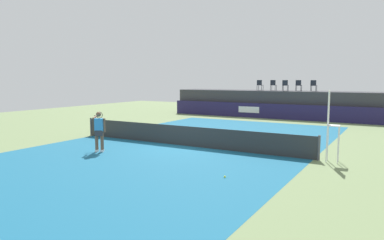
{
  "coord_description": "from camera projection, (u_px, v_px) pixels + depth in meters",
  "views": [
    {
      "loc": [
        8.85,
        -14.45,
        3.2
      ],
      "look_at": [
        -0.74,
        2.0,
        1.0
      ],
      "focal_mm": 33.5,
      "sensor_mm": 36.0,
      "label": 1
    }
  ],
  "objects": [
    {
      "name": "ground_plane",
      "position": [
        213.0,
        137.0,
        19.77
      ],
      "size": [
        48.0,
        48.0,
        0.0
      ],
      "primitive_type": "plane",
      "color": "#6B7F51"
    },
    {
      "name": "net_post_far",
      "position": [
        319.0,
        148.0,
        14.04
      ],
      "size": [
        0.1,
        0.1,
        1.0
      ],
      "primitive_type": "cylinder",
      "color": "#4C4C51",
      "rests_on": "ground"
    },
    {
      "name": "tennis_net",
      "position": [
        184.0,
        136.0,
        17.15
      ],
      "size": [
        12.4,
        0.02,
        0.95
      ],
      "primitive_type": "cube",
      "color": "#2D2D2D",
      "rests_on": "ground"
    },
    {
      "name": "spectator_chair_center",
      "position": [
        285.0,
        85.0,
        29.41
      ],
      "size": [
        0.48,
        0.48,
        0.89
      ],
      "color": "#1E232D",
      "rests_on": "spectator_platform"
    },
    {
      "name": "umpire_chair",
      "position": [
        331.0,
        121.0,
        13.71
      ],
      "size": [
        0.46,
        0.46,
        2.76
      ],
      "color": "white",
      "rests_on": "ground"
    },
    {
      "name": "spectator_chair_right",
      "position": [
        299.0,
        85.0,
        29.3
      ],
      "size": [
        0.47,
        0.47,
        0.89
      ],
      "color": "#1E232D",
      "rests_on": "spectator_platform"
    },
    {
      "name": "spectator_chair_far_left",
      "position": [
        260.0,
        85.0,
        30.75
      ],
      "size": [
        0.44,
        0.44,
        0.89
      ],
      "color": "#1E232D",
      "rests_on": "spectator_platform"
    },
    {
      "name": "spectator_platform",
      "position": [
        279.0,
        104.0,
        30.2
      ],
      "size": [
        18.0,
        2.8,
        2.2
      ],
      "primitive_type": "cube",
      "color": "#38383D",
      "rests_on": "ground"
    },
    {
      "name": "spectator_chair_left",
      "position": [
        273.0,
        85.0,
        30.46
      ],
      "size": [
        0.45,
        0.45,
        0.89
      ],
      "color": "#1E232D",
      "rests_on": "spectator_platform"
    },
    {
      "name": "tennis_player",
      "position": [
        99.0,
        130.0,
        15.68
      ],
      "size": [
        1.08,
        1.02,
        1.77
      ],
      "color": "white",
      "rests_on": "court_inner"
    },
    {
      "name": "tennis_ball",
      "position": [
        225.0,
        177.0,
        11.61
      ],
      "size": [
        0.07,
        0.07,
        0.07
      ],
      "primitive_type": "sphere",
      "color": "#D8EA33",
      "rests_on": "court_inner"
    },
    {
      "name": "net_post_near",
      "position": [
        91.0,
        127.0,
        20.25
      ],
      "size": [
        0.1,
        0.1,
        1.0
      ],
      "primitive_type": "cylinder",
      "color": "#4C4C51",
      "rests_on": "ground"
    },
    {
      "name": "sponsor_wall",
      "position": [
        272.0,
        111.0,
        28.72
      ],
      "size": [
        18.0,
        0.22,
        1.2
      ],
      "color": "#231E4C",
      "rests_on": "ground"
    },
    {
      "name": "spectator_chair_far_right",
      "position": [
        314.0,
        85.0,
        28.66
      ],
      "size": [
        0.45,
        0.45,
        0.89
      ],
      "color": "#1E232D",
      "rests_on": "spectator_platform"
    },
    {
      "name": "court_inner",
      "position": [
        184.0,
        146.0,
        17.2
      ],
      "size": [
        12.0,
        22.0,
        0.0
      ],
      "primitive_type": "cube",
      "color": "#16597A",
      "rests_on": "ground"
    }
  ]
}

